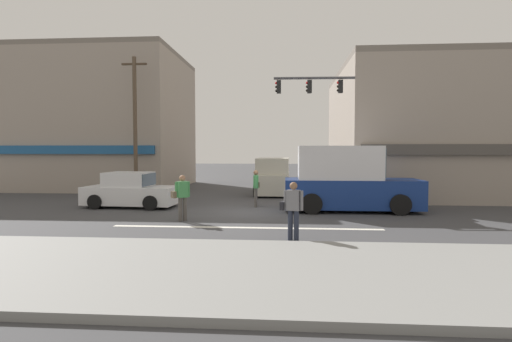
{
  "coord_description": "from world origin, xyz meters",
  "views": [
    {
      "loc": [
        1.31,
        -16.54,
        2.56
      ],
      "look_at": [
        -0.08,
        2.0,
        1.6
      ],
      "focal_mm": 28.0,
      "sensor_mm": 36.0,
      "label": 1
    }
  ],
  "objects_px": {
    "utility_pole_near_left": "(135,124)",
    "pedestrian_foreground_with_bag": "(293,207)",
    "pedestrian_mid_crossing": "(182,195)",
    "traffic_light_mast": "(348,113)",
    "pedestrian_far_side": "(256,186)",
    "van_crossing_rightbound": "(273,177)",
    "sedan_approaching_near": "(131,191)",
    "box_truck_parked_curbside": "(347,181)",
    "street_tree": "(396,132)"
  },
  "relations": [
    {
      "from": "pedestrian_far_side",
      "to": "pedestrian_mid_crossing",
      "type": "bearing_deg",
      "value": -122.04
    },
    {
      "from": "sedan_approaching_near",
      "to": "pedestrian_foreground_with_bag",
      "type": "distance_m",
      "value": 9.48
    },
    {
      "from": "street_tree",
      "to": "van_crossing_rightbound",
      "type": "bearing_deg",
      "value": 175.95
    },
    {
      "from": "van_crossing_rightbound",
      "to": "street_tree",
      "type": "bearing_deg",
      "value": -4.05
    },
    {
      "from": "street_tree",
      "to": "pedestrian_foreground_with_bag",
      "type": "bearing_deg",
      "value": -117.3
    },
    {
      "from": "pedestrian_mid_crossing",
      "to": "van_crossing_rightbound",
      "type": "bearing_deg",
      "value": 71.87
    },
    {
      "from": "utility_pole_near_left",
      "to": "traffic_light_mast",
      "type": "bearing_deg",
      "value": -12.84
    },
    {
      "from": "utility_pole_near_left",
      "to": "pedestrian_foreground_with_bag",
      "type": "distance_m",
      "value": 13.76
    },
    {
      "from": "traffic_light_mast",
      "to": "pedestrian_mid_crossing",
      "type": "xyz_separation_m",
      "value": [
        -6.66,
        -4.96,
        -3.35
      ]
    },
    {
      "from": "van_crossing_rightbound",
      "to": "pedestrian_far_side",
      "type": "distance_m",
      "value": 5.38
    },
    {
      "from": "pedestrian_foreground_with_bag",
      "to": "pedestrian_far_side",
      "type": "height_order",
      "value": "same"
    },
    {
      "from": "utility_pole_near_left",
      "to": "pedestrian_foreground_with_bag",
      "type": "xyz_separation_m",
      "value": [
        8.55,
        -10.35,
        -3.05
      ]
    },
    {
      "from": "utility_pole_near_left",
      "to": "pedestrian_mid_crossing",
      "type": "bearing_deg",
      "value": -58.59
    },
    {
      "from": "sedan_approaching_near",
      "to": "pedestrian_foreground_with_bag",
      "type": "bearing_deg",
      "value": -40.63
    },
    {
      "from": "street_tree",
      "to": "sedan_approaching_near",
      "type": "bearing_deg",
      "value": -157.87
    },
    {
      "from": "box_truck_parked_curbside",
      "to": "van_crossing_rightbound",
      "type": "relative_size",
      "value": 1.21
    },
    {
      "from": "traffic_light_mast",
      "to": "pedestrian_far_side",
      "type": "xyz_separation_m",
      "value": [
        -4.26,
        -1.13,
        -3.35
      ]
    },
    {
      "from": "pedestrian_mid_crossing",
      "to": "pedestrian_foreground_with_bag",
      "type": "bearing_deg",
      "value": -35.54
    },
    {
      "from": "street_tree",
      "to": "pedestrian_foreground_with_bag",
      "type": "xyz_separation_m",
      "value": [
        -5.94,
        -11.51,
        -2.65
      ]
    },
    {
      "from": "pedestrian_foreground_with_bag",
      "to": "pedestrian_far_side",
      "type": "xyz_separation_m",
      "value": [
        -1.55,
        6.65,
        0.0
      ]
    },
    {
      "from": "pedestrian_mid_crossing",
      "to": "traffic_light_mast",
      "type": "bearing_deg",
      "value": 36.71
    },
    {
      "from": "box_truck_parked_curbside",
      "to": "sedan_approaching_near",
      "type": "xyz_separation_m",
      "value": [
        -9.57,
        0.43,
        -0.54
      ]
    },
    {
      "from": "street_tree",
      "to": "traffic_light_mast",
      "type": "relative_size",
      "value": 0.88
    },
    {
      "from": "pedestrian_foreground_with_bag",
      "to": "pedestrian_mid_crossing",
      "type": "bearing_deg",
      "value": 144.46
    },
    {
      "from": "traffic_light_mast",
      "to": "pedestrian_mid_crossing",
      "type": "relative_size",
      "value": 3.71
    },
    {
      "from": "utility_pole_near_left",
      "to": "van_crossing_rightbound",
      "type": "bearing_deg",
      "value": 12.23
    },
    {
      "from": "utility_pole_near_left",
      "to": "van_crossing_rightbound",
      "type": "xyz_separation_m",
      "value": [
        7.6,
        1.65,
        -3.0
      ]
    },
    {
      "from": "street_tree",
      "to": "van_crossing_rightbound",
      "type": "xyz_separation_m",
      "value": [
        -6.88,
        0.49,
        -2.59
      ]
    },
    {
      "from": "box_truck_parked_curbside",
      "to": "pedestrian_foreground_with_bag",
      "type": "xyz_separation_m",
      "value": [
        -2.38,
        -5.74,
        -0.3
      ]
    },
    {
      "from": "sedan_approaching_near",
      "to": "pedestrian_foreground_with_bag",
      "type": "relative_size",
      "value": 2.52
    },
    {
      "from": "traffic_light_mast",
      "to": "utility_pole_near_left",
      "type": "bearing_deg",
      "value": 167.16
    },
    {
      "from": "box_truck_parked_curbside",
      "to": "pedestrian_far_side",
      "type": "relative_size",
      "value": 3.35
    },
    {
      "from": "traffic_light_mast",
      "to": "pedestrian_far_side",
      "type": "bearing_deg",
      "value": -165.14
    },
    {
      "from": "box_truck_parked_curbside",
      "to": "utility_pole_near_left",
      "type": "bearing_deg",
      "value": 157.11
    },
    {
      "from": "street_tree",
      "to": "sedan_approaching_near",
      "type": "xyz_separation_m",
      "value": [
        -13.13,
        -5.34,
        -2.89
      ]
    },
    {
      "from": "sedan_approaching_near",
      "to": "pedestrian_foreground_with_bag",
      "type": "height_order",
      "value": "pedestrian_foreground_with_bag"
    },
    {
      "from": "box_truck_parked_curbside",
      "to": "pedestrian_mid_crossing",
      "type": "bearing_deg",
      "value": -155.23
    },
    {
      "from": "box_truck_parked_curbside",
      "to": "traffic_light_mast",
      "type": "bearing_deg",
      "value": 80.77
    },
    {
      "from": "sedan_approaching_near",
      "to": "pedestrian_mid_crossing",
      "type": "distance_m",
      "value": 4.67
    },
    {
      "from": "van_crossing_rightbound",
      "to": "pedestrian_far_side",
      "type": "bearing_deg",
      "value": -96.47
    },
    {
      "from": "box_truck_parked_curbside",
      "to": "pedestrian_foreground_with_bag",
      "type": "relative_size",
      "value": 3.35
    },
    {
      "from": "street_tree",
      "to": "pedestrian_mid_crossing",
      "type": "xyz_separation_m",
      "value": [
        -9.89,
        -8.69,
        -2.65
      ]
    },
    {
      "from": "traffic_light_mast",
      "to": "pedestrian_mid_crossing",
      "type": "height_order",
      "value": "traffic_light_mast"
    },
    {
      "from": "van_crossing_rightbound",
      "to": "utility_pole_near_left",
      "type": "bearing_deg",
      "value": -167.77
    },
    {
      "from": "sedan_approaching_near",
      "to": "van_crossing_rightbound",
      "type": "bearing_deg",
      "value": 43.0
    },
    {
      "from": "van_crossing_rightbound",
      "to": "pedestrian_mid_crossing",
      "type": "xyz_separation_m",
      "value": [
        -3.01,
        -9.18,
        -0.05
      ]
    },
    {
      "from": "utility_pole_near_left",
      "to": "sedan_approaching_near",
      "type": "relative_size",
      "value": 1.83
    },
    {
      "from": "utility_pole_near_left",
      "to": "sedan_approaching_near",
      "type": "xyz_separation_m",
      "value": [
        1.36,
        -4.18,
        -3.29
      ]
    },
    {
      "from": "box_truck_parked_curbside",
      "to": "pedestrian_mid_crossing",
      "type": "distance_m",
      "value": 6.97
    },
    {
      "from": "sedan_approaching_near",
      "to": "pedestrian_far_side",
      "type": "bearing_deg",
      "value": 4.89
    }
  ]
}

